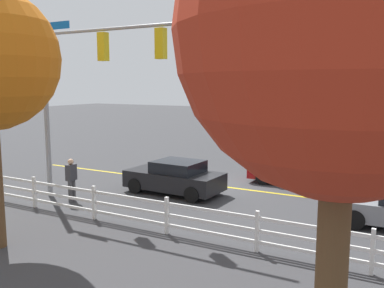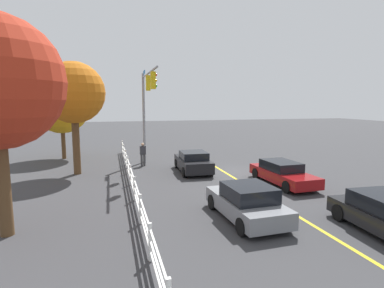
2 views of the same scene
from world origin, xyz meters
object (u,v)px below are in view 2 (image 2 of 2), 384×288
Objects in this scene: car_0 at (247,202)px; pedestrian at (143,153)px; car_3 at (193,162)px; car_2 at (282,173)px; tree_1 at (61,106)px; tree_2 at (74,93)px.

pedestrian is (11.49, 2.86, 0.25)m from car_0.
car_2 is at bearing -133.90° from car_3.
tree_1 is at bearing 45.19° from pedestrian.
car_0 is 0.59× the size of tree_2.
tree_1 is (7.51, 8.97, 3.60)m from car_3.
pedestrian is 6.25m from tree_2.
tree_2 is at bearing 81.46° from car_3.
pedestrian is 0.26× the size of tree_1.
car_0 is 0.65× the size of tree_1.
pedestrian reaches higher than car_0.
car_2 is 10.02m from pedestrian.
car_0 is 2.49× the size of pedestrian.
tree_2 is at bearing -165.29° from tree_1.
tree_1 is (4.66, 5.97, 3.35)m from pedestrian.
car_0 is at bearing -172.91° from pedestrian.
tree_2 is (10.01, 7.22, 4.47)m from car_0.
tree_1 is 0.91× the size of tree_2.
tree_1 is at bearing -134.01° from car_2.
car_3 is 4.15m from pedestrian.
car_0 is at bearing -45.87° from car_2.
car_2 is 17.94m from tree_1.
car_2 is (4.41, -4.23, -0.05)m from car_0.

